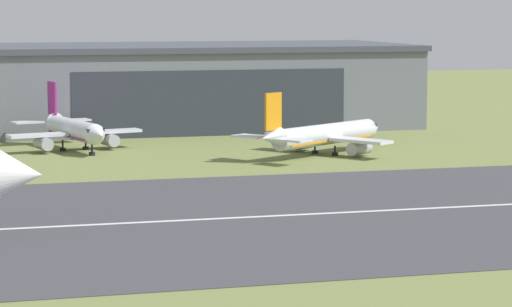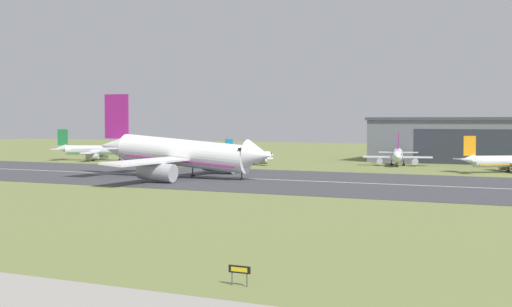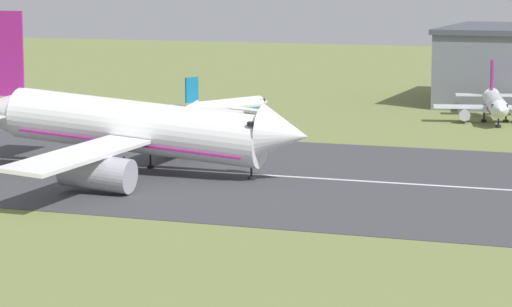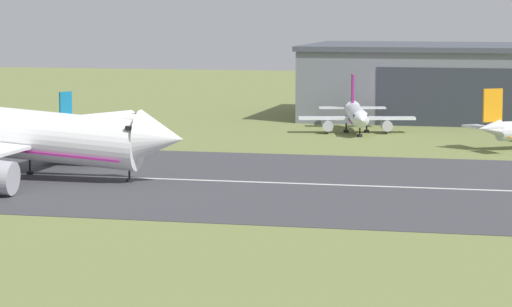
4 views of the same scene
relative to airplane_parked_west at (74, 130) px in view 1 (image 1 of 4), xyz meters
name	(u,v)px [view 1 (image 1 of 4)]	position (x,y,z in m)	size (l,w,h in m)	color
runway_strip	(129,223)	(-2.51, -58.05, -2.76)	(369.52, 53.90, 0.06)	#3D3D42
runway_centreline	(129,223)	(-2.51, -58.05, -2.73)	(332.57, 0.70, 0.01)	silver
hangar_building	(187,85)	(22.61, 29.99, 3.92)	(71.72, 34.97, 13.41)	slate
airplane_parked_west	(74,130)	(0.00, 0.00, 0.00)	(18.84, 21.44, 8.98)	silver
airplane_parked_east	(324,135)	(31.18, -14.23, -0.18)	(24.50, 20.68, 8.81)	silver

